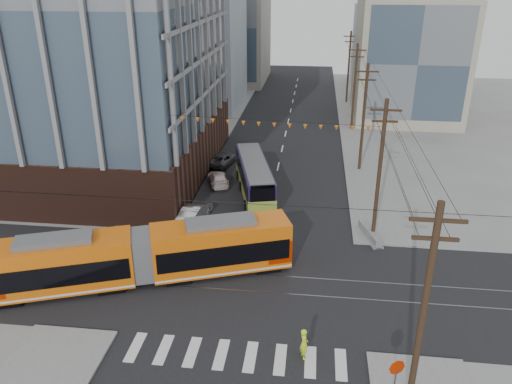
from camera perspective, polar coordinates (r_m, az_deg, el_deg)
ground at (r=30.55m, az=-1.41°, el=-14.47°), size 160.00×160.00×0.00m
office_building at (r=53.50m, az=-22.81°, el=17.04°), size 30.00×25.00×28.60m
bg_bldg_nw_near at (r=79.13m, az=-8.63°, el=16.25°), size 18.00×16.00×18.00m
bg_bldg_ne_near at (r=73.63m, az=17.01°, el=14.19°), size 14.00×14.00×16.00m
bg_bldg_nw_far at (r=97.77m, az=-3.73°, el=18.41°), size 16.00×18.00×20.00m
bg_bldg_ne_far at (r=93.64m, az=16.25°, el=15.49°), size 16.00×16.00×14.00m
utility_pole_near at (r=22.76m, az=18.44°, el=-13.71°), size 0.30×0.30×11.00m
utility_pole_far at (r=81.02m, az=10.54°, el=13.79°), size 0.30×0.30×11.00m
streetcar at (r=33.79m, az=-12.85°, el=-7.13°), size 19.46×9.48×3.80m
city_bus at (r=46.34m, az=-0.20°, el=1.78°), size 5.11×11.48×3.18m
parked_car_silver at (r=41.62m, az=-7.05°, el=-2.36°), size 2.31×4.59×1.45m
parked_car_white at (r=48.66m, az=-4.34°, el=1.56°), size 2.99×4.53×1.22m
parked_car_grey at (r=53.72m, az=-3.78°, el=3.78°), size 3.05×4.95×1.28m
pedestrian at (r=27.70m, az=5.51°, el=-16.86°), size 0.64×0.78×1.82m
jersey_barrier at (r=39.79m, az=12.88°, el=-4.70°), size 1.84×3.68×0.72m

